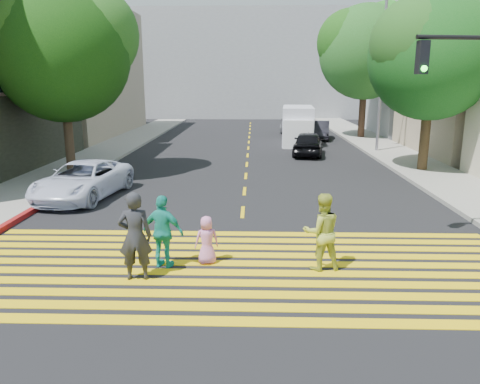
{
  "coord_description": "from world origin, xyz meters",
  "views": [
    {
      "loc": [
        0.35,
        -8.83,
        4.23
      ],
      "look_at": [
        0.0,
        3.0,
        1.4
      ],
      "focal_mm": 35.0,
      "sensor_mm": 36.0,
      "label": 1
    }
  ],
  "objects_px": {
    "pedestrian_man": "(135,236)",
    "white_van": "(298,126)",
    "tree_right_far": "(367,47)",
    "pedestrian_woman": "(322,232)",
    "tree_left": "(63,47)",
    "white_sedan": "(83,180)",
    "dark_car_parked": "(319,130)",
    "dark_car_near": "(308,143)",
    "silver_car": "(293,124)",
    "pedestrian_child": "(207,240)",
    "tree_right_near": "(434,50)",
    "pedestrian_extra": "(163,232)"
  },
  "relations": [
    {
      "from": "pedestrian_child",
      "to": "pedestrian_extra",
      "type": "xyz_separation_m",
      "value": [
        -0.97,
        -0.25,
        0.28
      ]
    },
    {
      "from": "pedestrian_woman",
      "to": "dark_car_parked",
      "type": "xyz_separation_m",
      "value": [
        3.29,
        24.61,
        -0.23
      ]
    },
    {
      "from": "tree_left",
      "to": "pedestrian_woman",
      "type": "xyz_separation_m",
      "value": [
        9.72,
        -10.5,
        -4.74
      ]
    },
    {
      "from": "pedestrian_man",
      "to": "pedestrian_child",
      "type": "distance_m",
      "value": 1.77
    },
    {
      "from": "tree_left",
      "to": "tree_right_far",
      "type": "height_order",
      "value": "tree_right_far"
    },
    {
      "from": "tree_right_far",
      "to": "pedestrian_man",
      "type": "relative_size",
      "value": 4.95
    },
    {
      "from": "pedestrian_extra",
      "to": "dark_car_near",
      "type": "xyz_separation_m",
      "value": [
        5.2,
        16.87,
        -0.15
      ]
    },
    {
      "from": "white_sedan",
      "to": "tree_left",
      "type": "bearing_deg",
      "value": 123.54
    },
    {
      "from": "tree_left",
      "to": "white_sedan",
      "type": "relative_size",
      "value": 1.74
    },
    {
      "from": "white_sedan",
      "to": "dark_car_near",
      "type": "distance_m",
      "value": 14.03
    },
    {
      "from": "tree_right_far",
      "to": "white_van",
      "type": "relative_size",
      "value": 1.78
    },
    {
      "from": "tree_right_far",
      "to": "dark_car_near",
      "type": "bearing_deg",
      "value": -121.17
    },
    {
      "from": "pedestrian_child",
      "to": "pedestrian_extra",
      "type": "height_order",
      "value": "pedestrian_extra"
    },
    {
      "from": "tree_right_far",
      "to": "tree_right_near",
      "type": "bearing_deg",
      "value": -90.25
    },
    {
      "from": "pedestrian_man",
      "to": "silver_car",
      "type": "height_order",
      "value": "pedestrian_man"
    },
    {
      "from": "tree_right_near",
      "to": "tree_left",
      "type": "bearing_deg",
      "value": -175.02
    },
    {
      "from": "pedestrian_man",
      "to": "white_sedan",
      "type": "relative_size",
      "value": 0.41
    },
    {
      "from": "tree_left",
      "to": "dark_car_parked",
      "type": "xyz_separation_m",
      "value": [
        13.01,
        14.11,
        -4.97
      ]
    },
    {
      "from": "pedestrian_man",
      "to": "white_sedan",
      "type": "xyz_separation_m",
      "value": [
        -3.73,
        7.16,
        -0.31
      ]
    },
    {
      "from": "pedestrian_man",
      "to": "white_van",
      "type": "bearing_deg",
      "value": -110.78
    },
    {
      "from": "tree_left",
      "to": "pedestrian_woman",
      "type": "height_order",
      "value": "tree_left"
    },
    {
      "from": "pedestrian_man",
      "to": "dark_car_parked",
      "type": "xyz_separation_m",
      "value": [
        7.37,
        25.29,
        -0.32
      ]
    },
    {
      "from": "pedestrian_extra",
      "to": "white_van",
      "type": "relative_size",
      "value": 0.31
    },
    {
      "from": "tree_left",
      "to": "pedestrian_child",
      "type": "relative_size",
      "value": 7.22
    },
    {
      "from": "pedestrian_woman",
      "to": "pedestrian_child",
      "type": "relative_size",
      "value": 1.55
    },
    {
      "from": "white_van",
      "to": "dark_car_near",
      "type": "bearing_deg",
      "value": -83.83
    },
    {
      "from": "pedestrian_child",
      "to": "white_van",
      "type": "height_order",
      "value": "white_van"
    },
    {
      "from": "tree_left",
      "to": "dark_car_parked",
      "type": "bearing_deg",
      "value": 47.31
    },
    {
      "from": "tree_left",
      "to": "white_sedan",
      "type": "bearing_deg",
      "value": -64.65
    },
    {
      "from": "silver_car",
      "to": "tree_right_far",
      "type": "bearing_deg",
      "value": 146.31
    },
    {
      "from": "dark_car_parked",
      "to": "tree_right_far",
      "type": "bearing_deg",
      "value": 16.48
    },
    {
      "from": "dark_car_parked",
      "to": "white_van",
      "type": "height_order",
      "value": "white_van"
    },
    {
      "from": "tree_left",
      "to": "silver_car",
      "type": "distance_m",
      "value": 22.49
    },
    {
      "from": "white_sedan",
      "to": "dark_car_near",
      "type": "relative_size",
      "value": 1.17
    },
    {
      "from": "tree_right_far",
      "to": "pedestrian_woman",
      "type": "xyz_separation_m",
      "value": [
        -6.53,
        -25.05,
        -5.66
      ]
    },
    {
      "from": "pedestrian_woman",
      "to": "dark_car_parked",
      "type": "height_order",
      "value": "pedestrian_woman"
    },
    {
      "from": "tree_right_near",
      "to": "silver_car",
      "type": "height_order",
      "value": "tree_right_near"
    },
    {
      "from": "dark_car_near",
      "to": "silver_car",
      "type": "height_order",
      "value": "dark_car_near"
    },
    {
      "from": "tree_right_far",
      "to": "tree_left",
      "type": "bearing_deg",
      "value": -138.17
    },
    {
      "from": "pedestrian_woman",
      "to": "dark_car_parked",
      "type": "distance_m",
      "value": 24.83
    },
    {
      "from": "tree_left",
      "to": "pedestrian_man",
      "type": "height_order",
      "value": "tree_left"
    },
    {
      "from": "pedestrian_man",
      "to": "white_van",
      "type": "xyz_separation_m",
      "value": [
        5.5,
        22.52,
        0.21
      ]
    },
    {
      "from": "tree_left",
      "to": "pedestrian_extra",
      "type": "distance_m",
      "value": 13.04
    },
    {
      "from": "pedestrian_man",
      "to": "white_sedan",
      "type": "height_order",
      "value": "pedestrian_man"
    },
    {
      "from": "pedestrian_woman",
      "to": "dark_car_parked",
      "type": "bearing_deg",
      "value": -106.37
    },
    {
      "from": "pedestrian_extra",
      "to": "dark_car_parked",
      "type": "xyz_separation_m",
      "value": [
        6.9,
        24.59,
        -0.19
      ]
    },
    {
      "from": "white_sedan",
      "to": "dark_car_near",
      "type": "bearing_deg",
      "value": 56.09
    },
    {
      "from": "tree_right_near",
      "to": "pedestrian_child",
      "type": "xyz_separation_m",
      "value": [
        -9.12,
        -11.65,
        -4.98
      ]
    },
    {
      "from": "pedestrian_man",
      "to": "silver_car",
      "type": "distance_m",
      "value": 30.48
    },
    {
      "from": "tree_right_near",
      "to": "dark_car_parked",
      "type": "distance_m",
      "value": 13.98
    }
  ]
}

